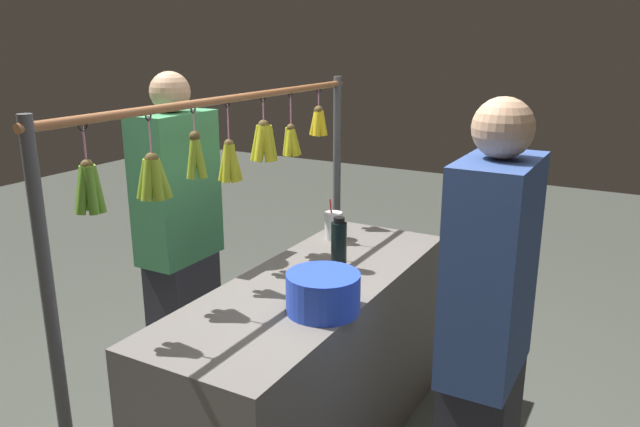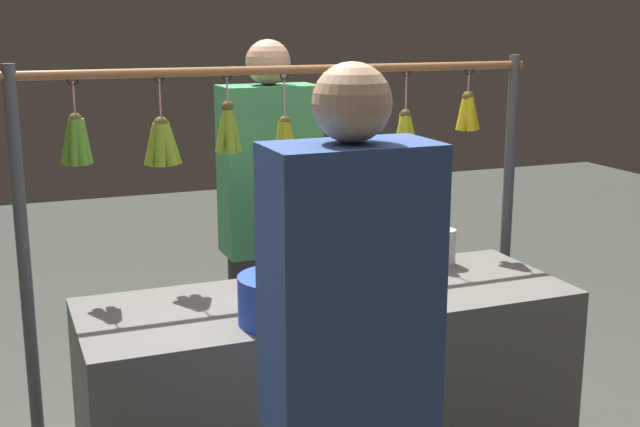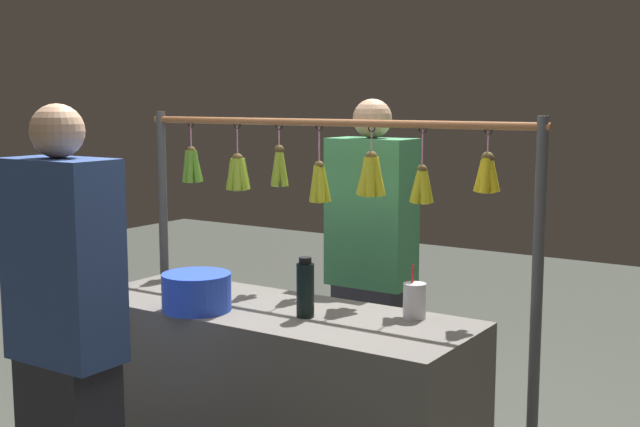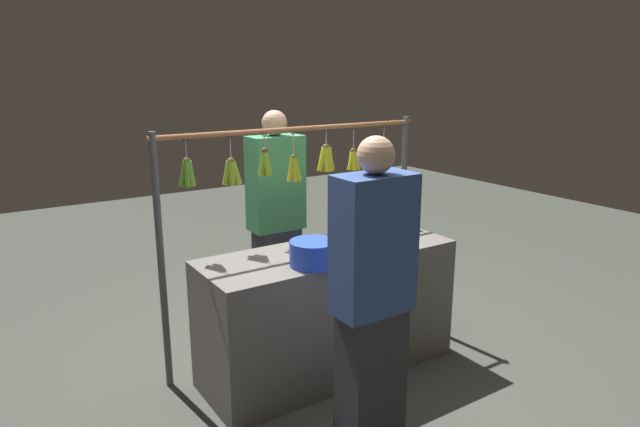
{
  "view_description": "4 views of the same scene",
  "coord_description": "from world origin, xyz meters",
  "px_view_note": "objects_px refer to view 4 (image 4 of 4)",
  "views": [
    {
      "loc": [
        2.1,
        1.21,
        1.83
      ],
      "look_at": [
        -0.07,
        0.0,
        1.12
      ],
      "focal_mm": 34.68,
      "sensor_mm": 36.0,
      "label": 1
    },
    {
      "loc": [
        1.03,
        2.51,
        1.75
      ],
      "look_at": [
        0.04,
        0.0,
        1.13
      ],
      "focal_mm": 46.9,
      "sensor_mm": 36.0,
      "label": 2
    },
    {
      "loc": [
        -1.97,
        2.64,
        1.68
      ],
      "look_at": [
        -0.23,
        0.0,
        1.25
      ],
      "focal_mm": 46.75,
      "sensor_mm": 36.0,
      "label": 3
    },
    {
      "loc": [
        1.92,
        2.83,
        1.96
      ],
      "look_at": [
        0.07,
        0.0,
        1.09
      ],
      "focal_mm": 31.52,
      "sensor_mm": 36.0,
      "label": 4
    }
  ],
  "objects_px": {
    "water_bottle": "(355,230)",
    "customer_person": "(372,305)",
    "vendor_person": "(276,225)",
    "blue_bucket": "(313,253)",
    "drink_cup": "(377,221)"
  },
  "relations": [
    {
      "from": "water_bottle",
      "to": "customer_person",
      "type": "xyz_separation_m",
      "value": [
        0.47,
        0.77,
        -0.13
      ]
    },
    {
      "from": "water_bottle",
      "to": "customer_person",
      "type": "relative_size",
      "value": 0.14
    },
    {
      "from": "vendor_person",
      "to": "customer_person",
      "type": "relative_size",
      "value": 1.01
    },
    {
      "from": "blue_bucket",
      "to": "drink_cup",
      "type": "height_order",
      "value": "drink_cup"
    },
    {
      "from": "blue_bucket",
      "to": "customer_person",
      "type": "relative_size",
      "value": 0.17
    },
    {
      "from": "water_bottle",
      "to": "drink_cup",
      "type": "distance_m",
      "value": 0.43
    },
    {
      "from": "blue_bucket",
      "to": "customer_person",
      "type": "distance_m",
      "value": 0.63
    },
    {
      "from": "drink_cup",
      "to": "vendor_person",
      "type": "bearing_deg",
      "value": -47.47
    },
    {
      "from": "customer_person",
      "to": "water_bottle",
      "type": "bearing_deg",
      "value": -121.18
    },
    {
      "from": "blue_bucket",
      "to": "drink_cup",
      "type": "distance_m",
      "value": 0.87
    },
    {
      "from": "vendor_person",
      "to": "customer_person",
      "type": "height_order",
      "value": "vendor_person"
    },
    {
      "from": "blue_bucket",
      "to": "customer_person",
      "type": "height_order",
      "value": "customer_person"
    },
    {
      "from": "vendor_person",
      "to": "drink_cup",
      "type": "bearing_deg",
      "value": 132.53
    },
    {
      "from": "water_bottle",
      "to": "customer_person",
      "type": "distance_m",
      "value": 0.91
    },
    {
      "from": "drink_cup",
      "to": "customer_person",
      "type": "xyz_separation_m",
      "value": [
        0.83,
        0.99,
        -0.08
      ]
    }
  ]
}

